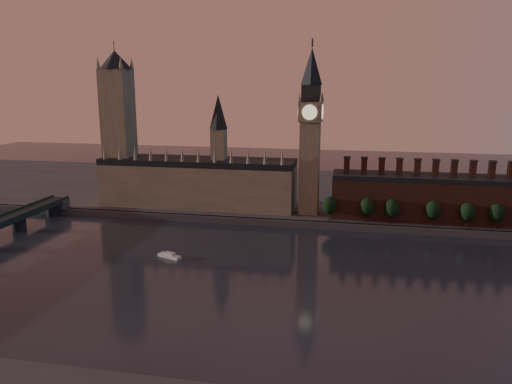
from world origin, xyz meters
TOP-DOWN VIEW (x-y plane):
  - ground at (0.00, 0.00)m, footprint 900.00×900.00m
  - north_bank at (0.00, 178.04)m, footprint 900.00×182.00m
  - palace_of_westminster at (-64.41, 114.91)m, footprint 130.00×30.30m
  - victoria_tower at (-120.00, 115.00)m, footprint 24.00×24.00m
  - big_ben at (10.00, 110.00)m, footprint 15.00×15.00m
  - chimney_block at (80.00, 110.00)m, footprint 110.00×25.00m
  - embankment_tree_0 at (24.02, 94.17)m, footprint 8.60×8.60m
  - embankment_tree_1 at (46.09, 94.95)m, footprint 8.60×8.60m
  - embankment_tree_2 at (60.35, 94.65)m, footprint 8.60×8.60m
  - embankment_tree_3 at (83.25, 94.71)m, footprint 8.60×8.60m
  - embankment_tree_4 at (101.89, 94.17)m, footprint 8.60×8.60m
  - embankment_tree_5 at (117.53, 94.77)m, footprint 8.60×8.60m
  - river_boat at (-50.89, 24.13)m, footprint 13.41×8.34m

SIDE VIEW (x-z plane):
  - ground at x=0.00m, z-range 0.00..0.00m
  - river_boat at x=-50.89m, z-range -0.30..2.29m
  - north_bank at x=0.00m, z-range 0.00..4.00m
  - embankment_tree_0 at x=24.02m, z-range 6.03..20.91m
  - embankment_tree_1 at x=46.09m, z-range 6.03..20.91m
  - embankment_tree_2 at x=60.35m, z-range 6.03..20.91m
  - embankment_tree_3 at x=83.25m, z-range 6.03..20.91m
  - embankment_tree_4 at x=101.89m, z-range 6.03..20.91m
  - embankment_tree_5 at x=117.53m, z-range 6.03..20.91m
  - chimney_block at x=80.00m, z-range -0.68..36.32m
  - palace_of_westminster at x=-64.41m, z-range -15.37..58.63m
  - big_ben at x=10.00m, z-range 3.33..110.33m
  - victoria_tower at x=-120.00m, z-range 5.09..113.09m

